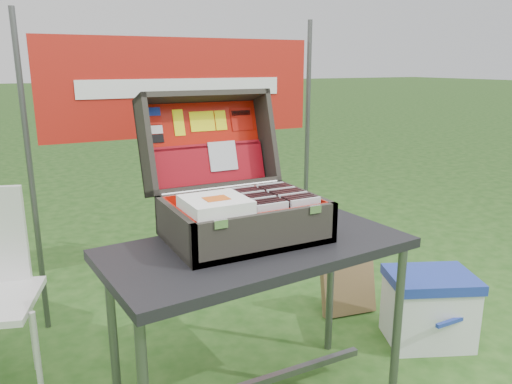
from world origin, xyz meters
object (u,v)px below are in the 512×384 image
suitcase (237,169)px  cardboard_box (348,285)px  cooler (429,308)px  table (258,329)px

suitcase → cardboard_box: size_ratio=1.76×
suitcase → cooler: suitcase is taller
cooler → cardboard_box: bearing=134.4°
suitcase → cardboard_box: bearing=22.5°
table → suitcase: bearing=92.0°
table → cooler: size_ratio=2.76×
cooler → suitcase: bearing=-161.8°
table → suitcase: suitcase is taller
cooler → cardboard_box: cooler is taller
table → suitcase: (-0.02, 0.14, 0.65)m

